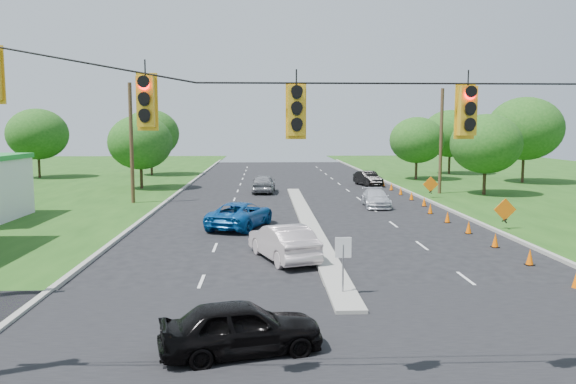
{
  "coord_description": "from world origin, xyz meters",
  "views": [
    {
      "loc": [
        -2.67,
        -12.4,
        5.72
      ],
      "look_at": [
        -1.56,
        12.83,
        2.8
      ],
      "focal_mm": 35.0,
      "sensor_mm": 36.0,
      "label": 1
    }
  ],
  "objects": [
    {
      "name": "ground",
      "position": [
        0.0,
        0.0,
        0.0
      ],
      "size": [
        160.0,
        160.0,
        0.0
      ],
      "primitive_type": "plane",
      "color": "black",
      "rests_on": "ground"
    },
    {
      "name": "cross_street",
      "position": [
        0.0,
        0.0,
        0.0
      ],
      "size": [
        160.0,
        14.0,
        0.02
      ],
      "primitive_type": "cube",
      "color": "black",
      "rests_on": "ground"
    },
    {
      "name": "curb_left",
      "position": [
        -10.1,
        30.0,
        0.0
      ],
      "size": [
        0.25,
        110.0,
        0.16
      ],
      "primitive_type": "cube",
      "color": "gray",
      "rests_on": "ground"
    },
    {
      "name": "curb_right",
      "position": [
        10.1,
        30.0,
        0.0
      ],
      "size": [
        0.25,
        110.0,
        0.16
      ],
      "primitive_type": "cube",
      "color": "gray",
      "rests_on": "ground"
    },
    {
      "name": "median",
      "position": [
        0.0,
        21.0,
        0.0
      ],
      "size": [
        1.0,
        34.0,
        0.18
      ],
      "primitive_type": "cube",
      "color": "gray",
      "rests_on": "ground"
    },
    {
      "name": "median_sign",
      "position": [
        0.0,
        6.0,
        1.46
      ],
      "size": [
        0.55,
        0.06,
        2.05
      ],
      "color": "gray",
      "rests_on": "ground"
    },
    {
      "name": "signal_span",
      "position": [
        -0.05,
        -1.0,
        4.97
      ],
      "size": [
        25.6,
        0.32,
        9.0
      ],
      "color": "#422D1C",
      "rests_on": "ground"
    },
    {
      "name": "utility_pole_far_left",
      "position": [
        -12.5,
        30.0,
        4.5
      ],
      "size": [
        0.28,
        0.28,
        9.0
      ],
      "primitive_type": "cylinder",
      "color": "#422D1C",
      "rests_on": "ground"
    },
    {
      "name": "utility_pole_far_right",
      "position": [
        12.5,
        35.0,
        4.5
      ],
      "size": [
        0.28,
        0.28,
        9.0
      ],
      "primitive_type": "cylinder",
      "color": "#422D1C",
      "rests_on": "ground"
    },
    {
      "name": "cone_1",
      "position": [
        8.4,
        6.5,
        0.35
      ],
      "size": [
        0.32,
        0.32,
        0.7
      ],
      "primitive_type": "cone",
      "color": "#FD6202",
      "rests_on": "ground"
    },
    {
      "name": "cone_2",
      "position": [
        8.4,
        10.0,
        0.35
      ],
      "size": [
        0.32,
        0.32,
        0.7
      ],
      "primitive_type": "cone",
      "color": "#FD6202",
      "rests_on": "ground"
    },
    {
      "name": "cone_3",
      "position": [
        8.4,
        13.5,
        0.35
      ],
      "size": [
        0.32,
        0.32,
        0.7
      ],
      "primitive_type": "cone",
      "color": "#FD6202",
      "rests_on": "ground"
    },
    {
      "name": "cone_4",
      "position": [
        8.4,
        17.0,
        0.35
      ],
      "size": [
        0.32,
        0.32,
        0.7
      ],
      "primitive_type": "cone",
      "color": "#FD6202",
      "rests_on": "ground"
    },
    {
      "name": "cone_5",
      "position": [
        8.4,
        20.5,
        0.35
      ],
      "size": [
        0.32,
        0.32,
        0.7
      ],
      "primitive_type": "cone",
      "color": "#FD6202",
      "rests_on": "ground"
    },
    {
      "name": "cone_6",
      "position": [
        8.4,
        24.0,
        0.35
      ],
      "size": [
        0.32,
        0.32,
        0.7
      ],
      "primitive_type": "cone",
      "color": "#FD6202",
      "rests_on": "ground"
    },
    {
      "name": "cone_7",
      "position": [
        9.0,
        27.5,
        0.35
      ],
      "size": [
        0.32,
        0.32,
        0.7
      ],
      "primitive_type": "cone",
      "color": "#FD6202",
      "rests_on": "ground"
    },
    {
      "name": "cone_8",
      "position": [
        9.0,
        31.0,
        0.35
      ],
      "size": [
        0.32,
        0.32,
        0.7
      ],
      "primitive_type": "cone",
      "color": "#FD6202",
      "rests_on": "ground"
    },
    {
      "name": "cone_9",
      "position": [
        9.0,
        34.5,
        0.35
      ],
      "size": [
        0.32,
        0.32,
        0.7
      ],
      "primitive_type": "cone",
      "color": "#FD6202",
      "rests_on": "ground"
    },
    {
      "name": "cone_10",
      "position": [
        9.0,
        38.0,
        0.35
      ],
      "size": [
        0.32,
        0.32,
        0.7
      ],
      "primitive_type": "cone",
      "color": "#FD6202",
      "rests_on": "ground"
    },
    {
      "name": "cone_11",
      "position": [
        9.0,
        41.5,
        0.35
      ],
      "size": [
        0.32,
        0.32,
        0.7
      ],
      "primitive_type": "cone",
      "color": "#FD6202",
      "rests_on": "ground"
    },
    {
      "name": "cone_12",
      "position": [
        9.0,
        45.0,
        0.35
      ],
      "size": [
        0.32,
        0.32,
        0.7
      ],
      "primitive_type": "cone",
      "color": "#FD6202",
      "rests_on": "ground"
    },
    {
      "name": "cone_13",
      "position": [
        9.0,
        48.5,
        0.35
      ],
      "size": [
        0.32,
        0.32,
        0.7
      ],
      "primitive_type": "cone",
      "color": "#FD6202",
      "rests_on": "ground"
    },
    {
      "name": "work_sign_1",
      "position": [
        10.8,
        18.0,
        1.09
      ],
      "size": [
        1.27,
        0.58,
        1.37
      ],
      "color": "black",
      "rests_on": "ground"
    },
    {
      "name": "work_sign_2",
      "position": [
        10.8,
        32.0,
        1.09
      ],
      "size": [
        1.27,
        0.58,
        1.37
      ],
      "color": "black",
      "rests_on": "ground"
    },
    {
      "name": "tree_4",
      "position": [
        -28.0,
        52.0,
        4.96
      ],
      "size": [
        6.72,
        6.72,
        7.84
      ],
      "color": "black",
      "rests_on": "ground"
    },
    {
      "name": "tree_5",
      "position": [
        -14.0,
        40.0,
        4.34
      ],
      "size": [
        5.88,
        5.88,
        6.86
      ],
      "color": "black",
      "rests_on": "ground"
    },
    {
      "name": "tree_6",
      "position": [
        -16.0,
        55.0,
        4.96
      ],
      "size": [
        6.72,
        6.72,
        7.84
      ],
      "color": "black",
      "rests_on": "ground"
    },
    {
      "name": "tree_9",
      "position": [
        16.0,
        34.0,
        4.34
      ],
      "size": [
        5.88,
        5.88,
        6.86
      ],
      "color": "black",
      "rests_on": "ground"
    },
    {
      "name": "tree_10",
      "position": [
        24.0,
        44.0,
        5.58
      ],
      "size": [
        7.56,
        7.56,
        8.82
      ],
      "color": "black",
      "rests_on": "ground"
    },
    {
      "name": "tree_11",
      "position": [
        20.0,
        55.0,
        4.96
      ],
      "size": [
        6.72,
        6.72,
        7.84
      ],
      "color": "black",
      "rests_on": "ground"
    },
    {
      "name": "tree_12",
      "position": [
        14.0,
        48.0,
        4.34
      ],
      "size": [
        5.88,
        5.88,
        6.86
      ],
      "color": "black",
      "rests_on": "ground"
    },
    {
      "name": "black_sedan",
      "position": [
        -3.25,
        1.27,
        0.7
      ],
      "size": [
        4.39,
        2.59,
        1.4
      ],
      "primitive_type": "imported",
      "rotation": [
        0.0,
        0.0,
        1.81
      ],
      "color": "black",
      "rests_on": "ground"
    },
    {
      "name": "white_sedan",
      "position": [
        -1.84,
        11.43,
        0.78
      ],
      "size": [
        3.14,
        5.04,
        1.57
      ],
      "primitive_type": "imported",
      "rotation": [
        0.0,
        0.0,
        3.48
      ],
      "color": "beige",
      "rests_on": "ground"
    },
    {
      "name": "blue_pickup",
      "position": [
        -3.99,
        19.41,
        0.75
      ],
      "size": [
        4.14,
        5.91,
        1.5
      ],
      "primitive_type": "imported",
      "rotation": [
        0.0,
        0.0,
        2.8
      ],
      "color": "#0C4B94",
      "rests_on": "ground"
    },
    {
      "name": "silver_car_far",
      "position": [
        5.43,
        27.38,
        0.63
      ],
      "size": [
        2.02,
        4.47,
        1.27
      ],
      "primitive_type": "imported",
      "rotation": [
        0.0,
        0.0,
        -0.06
      ],
      "color": "#B5B8C1",
      "rests_on": "ground"
    },
    {
      "name": "silver_car_oncoming",
      "position": [
        -2.66,
        36.72,
        0.81
      ],
      "size": [
        2.2,
        4.86,
        1.62
      ],
      "primitive_type": "imported",
      "rotation": [
        0.0,
        0.0,
        3.08
      ],
      "color": "gray",
      "rests_on": "ground"
    },
    {
      "name": "dark_car_receding",
      "position": [
        7.61,
        42.16,
        0.72
      ],
      "size": [
        2.39,
        4.57,
        1.43
      ],
      "primitive_type": "imported",
      "rotation": [
        0.0,
        0.0,
        0.21
      ],
      "color": "black",
      "rests_on": "ground"
    }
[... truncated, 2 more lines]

